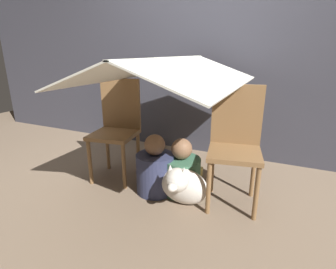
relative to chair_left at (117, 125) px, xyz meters
The scene contains 9 objects.
ground_plane 0.81m from the chair_left, 19.13° to the right, with size 8.80×8.80×0.00m, color #7A6651.
wall_back 1.37m from the chair_left, 60.01° to the left, with size 7.00×0.05×2.50m.
chair_left is the anchor object (origin of this frame).
chair_right 1.13m from the chair_left, ahead, with size 0.47×0.47×0.96m.
sheet_canopy 0.79m from the chair_left, ahead, with size 1.14×1.56×0.21m.
person_front 0.60m from the chair_left, 17.14° to the right, with size 0.33×0.33×0.53m.
person_second 0.78m from the chair_left, ahead, with size 0.33×0.33×0.50m.
dog 0.90m from the chair_left, 18.38° to the right, with size 0.40×0.37×0.40m.
floor_cushion 0.77m from the chair_left, 14.93° to the left, with size 0.39×0.31×0.10m.
Camera 1 is at (0.89, -1.81, 1.20)m, focal length 28.00 mm.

